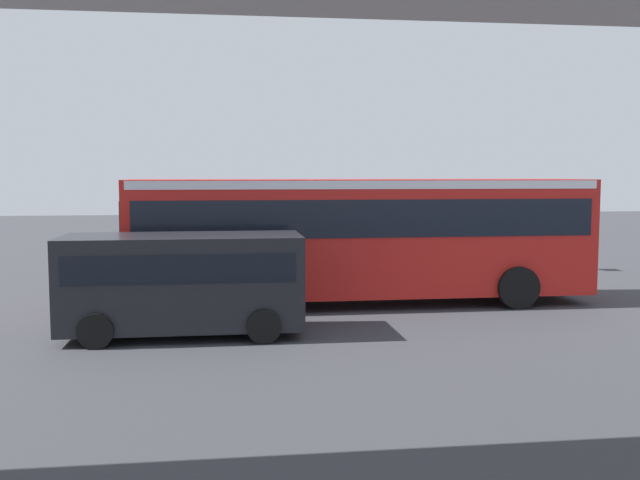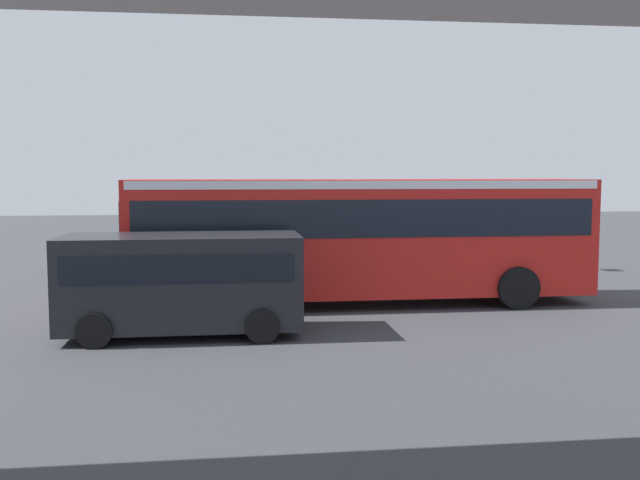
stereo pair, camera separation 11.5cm
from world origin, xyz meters
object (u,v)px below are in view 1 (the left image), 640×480
Objects in this scene: city_bus at (360,229)px; traffic_sign at (541,215)px; parked_van at (183,278)px; pedestrian at (409,252)px.

city_bus reaches higher than traffic_sign.
city_bus is 2.40× the size of parked_van.
pedestrian is at bearing 18.14° from traffic_sign.
city_bus is at bearing 58.42° from pedestrian.
traffic_sign is (-11.53, -8.38, 0.71)m from parked_van.
parked_van is at bearing 36.02° from traffic_sign.
city_bus is at bearing -143.89° from parked_van.
parked_van reaches higher than pedestrian.
parked_van is 9.35m from pedestrian.
traffic_sign is (-7.27, -5.27, 0.01)m from city_bus.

